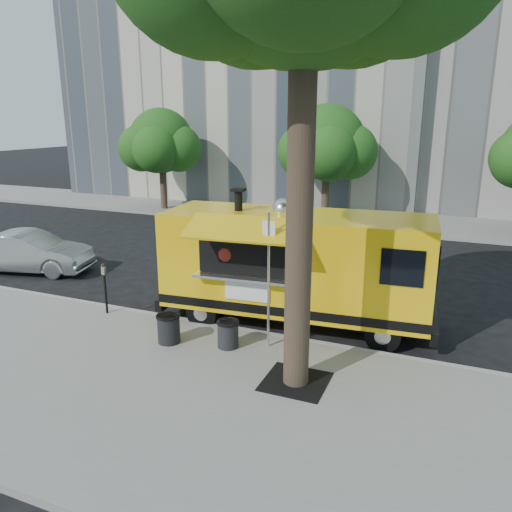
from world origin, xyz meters
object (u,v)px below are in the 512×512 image
(far_tree_a, at_px, (161,141))
(far_tree_b, at_px, (327,143))
(trash_bin_right, at_px, (169,328))
(sign_post, at_px, (269,273))
(food_truck, at_px, (294,264))
(trash_bin_left, at_px, (228,333))
(sedan, at_px, (29,252))
(parking_meter, at_px, (105,282))

(far_tree_a, relative_size, far_tree_b, 0.97)
(far_tree_a, xyz_separation_m, trash_bin_right, (9.42, -14.52, -3.28))
(sign_post, relative_size, food_truck, 0.43)
(food_truck, bearing_deg, far_tree_b, 96.64)
(sign_post, xyz_separation_m, trash_bin_left, (-0.80, -0.37, -1.38))
(sedan, height_order, trash_bin_right, sedan)
(parking_meter, bearing_deg, sedan, 155.35)
(parking_meter, height_order, trash_bin_left, parking_meter)
(far_tree_b, distance_m, sign_post, 14.61)
(trash_bin_right, bearing_deg, trash_bin_left, 12.55)
(parking_meter, bearing_deg, trash_bin_right, -19.78)
(sign_post, xyz_separation_m, trash_bin_right, (-2.13, -0.67, -1.35))
(far_tree_b, distance_m, food_truck, 12.99)
(far_tree_b, height_order, trash_bin_right, far_tree_b)
(trash_bin_left, bearing_deg, parking_meter, 171.30)
(parking_meter, xyz_separation_m, trash_bin_left, (3.75, -0.57, -0.51))
(far_tree_a, bearing_deg, parking_meter, -62.85)
(parking_meter, bearing_deg, sign_post, -2.52)
(far_tree_a, distance_m, sign_post, 18.14)
(parking_meter, distance_m, trash_bin_left, 3.83)
(far_tree_b, height_order, parking_meter, far_tree_b)
(sign_post, bearing_deg, trash_bin_left, -155.00)
(far_tree_a, height_order, trash_bin_right, far_tree_a)
(sedan, bearing_deg, far_tree_b, -44.25)
(far_tree_b, relative_size, food_truck, 0.80)
(sign_post, xyz_separation_m, parking_meter, (-4.55, 0.20, -0.87))
(far_tree_a, bearing_deg, trash_bin_right, -57.03)
(far_tree_b, bearing_deg, sign_post, -79.85)
(far_tree_a, height_order, parking_meter, far_tree_a)
(sedan, xyz_separation_m, trash_bin_left, (8.73, -2.86, -0.21))
(far_tree_a, relative_size, sign_post, 1.79)
(far_tree_a, xyz_separation_m, food_truck, (11.56, -12.13, -2.21))
(sign_post, distance_m, trash_bin_right, 2.61)
(parking_meter, height_order, trash_bin_right, parking_meter)
(far_tree_b, height_order, trash_bin_left, far_tree_b)
(sign_post, distance_m, sedan, 9.91)
(parking_meter, distance_m, sedan, 5.48)
(parking_meter, relative_size, food_truck, 0.19)
(far_tree_a, relative_size, sedan, 1.29)
(far_tree_a, relative_size, trash_bin_right, 8.23)
(far_tree_a, xyz_separation_m, far_tree_b, (9.00, 0.40, 0.06))
(food_truck, height_order, trash_bin_right, food_truck)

